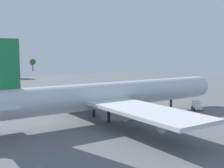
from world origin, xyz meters
TOP-DOWN VIEW (x-y plane):
  - ground_plane at (0.00, 0.00)m, footprint 279.35×279.35m
  - cargo_airplane at (-0.41, 0.00)m, footprint 69.84×60.79m
  - cargo_loader at (25.77, -4.99)m, footprint 3.87×4.31m
  - safety_cone_nose at (31.43, -3.57)m, footprint 0.41×0.41m

SIDE VIEW (x-z plane):
  - ground_plane at x=0.00m, z-range 0.00..0.00m
  - safety_cone_nose at x=31.43m, z-range 0.00..0.58m
  - cargo_loader at x=25.77m, z-range -0.08..2.43m
  - cargo_airplane at x=-0.41m, z-range -3.70..15.30m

